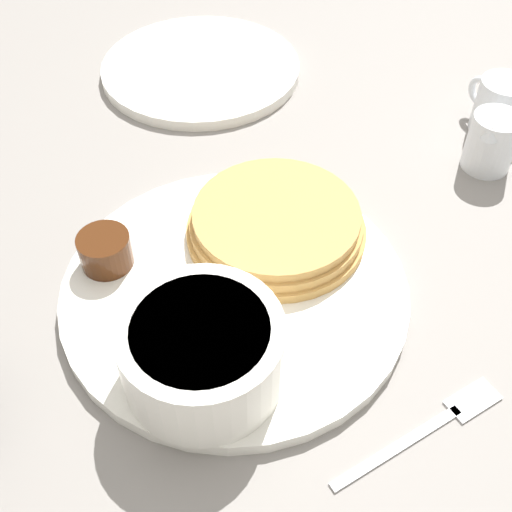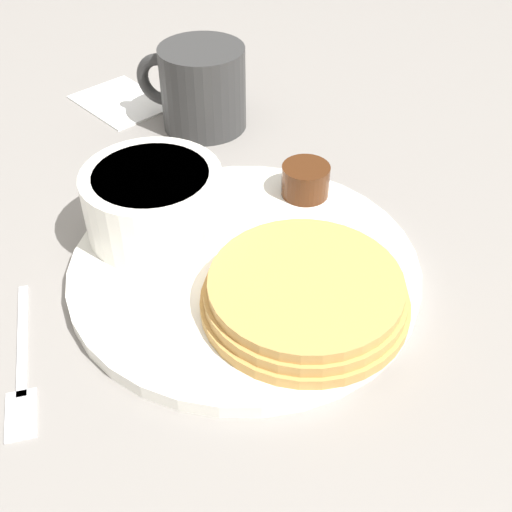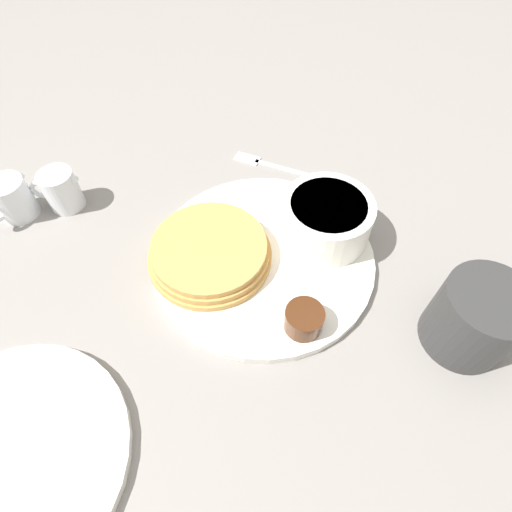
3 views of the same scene
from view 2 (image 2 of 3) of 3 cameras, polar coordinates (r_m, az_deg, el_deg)
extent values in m
plane|color=gray|center=(0.52, -1.02, -1.53)|extent=(4.00, 4.00, 0.00)
cylinder|color=white|center=(0.51, -1.03, -1.04)|extent=(0.28, 0.28, 0.01)
cylinder|color=tan|center=(0.47, 4.34, -4.08)|extent=(0.15, 0.15, 0.01)
cylinder|color=tan|center=(0.46, 4.39, -3.30)|extent=(0.15, 0.15, 0.01)
cylinder|color=tan|center=(0.46, 4.45, -2.49)|extent=(0.14, 0.14, 0.01)
cylinder|color=white|center=(0.53, -9.06, 4.75)|extent=(0.11, 0.11, 0.06)
cylinder|color=white|center=(0.52, -9.34, 6.87)|extent=(0.09, 0.09, 0.01)
cylinder|color=#47230F|center=(0.58, 4.42, 6.73)|extent=(0.04, 0.04, 0.03)
cylinder|color=white|center=(0.56, -9.71, 4.85)|extent=(0.04, 0.04, 0.02)
sphere|color=white|center=(0.56, -9.88, 6.10)|extent=(0.02, 0.02, 0.02)
cylinder|color=#333333|center=(0.69, -4.71, 14.65)|extent=(0.09, 0.09, 0.09)
torus|color=#333333|center=(0.71, -8.38, 15.23)|extent=(0.06, 0.03, 0.06)
cube|color=silver|center=(0.50, -20.06, -6.74)|extent=(0.09, 0.07, 0.00)
cube|color=silver|center=(0.45, -20.17, -13.04)|extent=(0.04, 0.04, 0.00)
cube|color=white|center=(0.77, -11.90, 13.34)|extent=(0.12, 0.09, 0.00)
camera|label=1|loc=(0.57, -46.88, 37.14)|focal=45.00mm
camera|label=3|loc=(0.61, 32.10, 42.90)|focal=28.00mm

